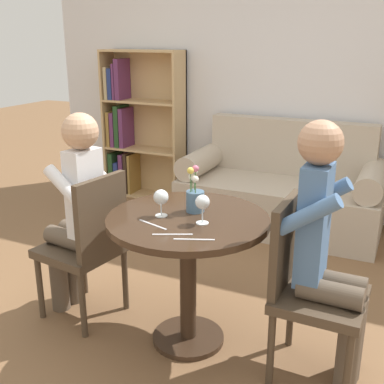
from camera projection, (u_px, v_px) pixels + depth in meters
name	position (u px, v px, depth m)	size (l,w,h in m)	color
ground_plane	(188.00, 339.00, 2.71)	(16.00, 16.00, 0.00)	brown
back_wall	(300.00, 69.00, 4.30)	(5.20, 0.05, 2.70)	silver
round_table	(188.00, 247.00, 2.54)	(0.85, 0.85, 0.74)	#382619
couch	(281.00, 192.00, 4.26)	(1.71, 0.80, 0.92)	#B7A893
bookshelf_left	(136.00, 129.00, 5.03)	(0.85, 0.28, 1.50)	tan
chair_left	(89.00, 242.00, 2.79)	(0.48, 0.48, 0.90)	#473828
chair_right	(306.00, 283.00, 2.32)	(0.43, 0.43, 0.90)	#473828
person_left	(77.00, 211.00, 2.79)	(0.45, 0.38, 1.24)	brown
person_right	(328.00, 251.00, 2.23)	(0.42, 0.35, 1.29)	brown
wine_glass_left	(161.00, 198.00, 2.47)	(0.08, 0.08, 0.14)	white
wine_glass_right	(202.00, 203.00, 2.37)	(0.07, 0.07, 0.15)	white
flower_vase	(195.00, 196.00, 2.53)	(0.10, 0.10, 0.25)	slate
knife_left_setting	(194.00, 239.00, 2.20)	(0.18, 0.08, 0.00)	silver
fork_left_setting	(173.00, 234.00, 2.26)	(0.18, 0.09, 0.00)	silver
knife_right_setting	(153.00, 225.00, 2.38)	(0.18, 0.07, 0.00)	silver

